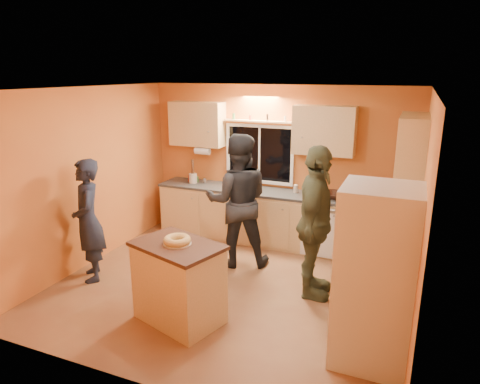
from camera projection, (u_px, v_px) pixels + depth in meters
The scene contains 14 objects.
ground at pixel (229, 287), 5.75m from camera, with size 4.50×4.50×0.00m, color brown.
room_shell at pixel (249, 164), 5.63m from camera, with size 4.54×4.04×2.61m.
back_counter at pixel (271, 217), 7.13m from camera, with size 4.23×0.62×0.90m.
right_counter at pixel (387, 266), 5.36m from camera, with size 0.62×1.84×0.90m.
refrigerator at pixel (375, 277), 4.10m from camera, with size 0.72×0.70×1.80m, color silver.
island at pixel (179, 282), 4.88m from camera, with size 1.14×0.93×0.95m.
bundt_pastry at pixel (177, 240), 4.74m from camera, with size 0.31×0.31×0.09m, color #B5874A.
person_left at pixel (88, 221), 5.80m from camera, with size 0.62×0.41×1.69m, color black.
person_center at pixel (238, 201), 6.23m from camera, with size 0.95×0.74×1.96m, color black.
person_right at pixel (315, 223), 5.32m from camera, with size 1.15×0.48×1.96m, color #3A3E27.
mixing_bowl at pixel (334, 195), 6.64m from camera, with size 0.36×0.36×0.09m, color black.
utensil_crock at pixel (193, 178), 7.52m from camera, with size 0.14×0.14×0.17m, color beige.
potted_plant at pixel (390, 218), 5.23m from camera, with size 0.30×0.26×0.33m, color gray.
red_box at pixel (391, 235), 5.05m from camera, with size 0.16×0.12×0.07m, color #AF301B.
Camera 1 is at (2.11, -4.74, 2.80)m, focal length 32.00 mm.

